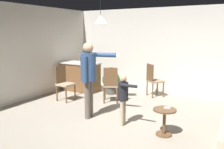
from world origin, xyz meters
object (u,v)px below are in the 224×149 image
Objects in this scene: kitchen_counter at (81,77)px; spare_remote_on_table at (167,108)px; person_adult at (89,72)px; person_child at (124,94)px; side_table_by_couch at (164,119)px; potted_plant_by_wall at (111,79)px; dining_chair_centre_back at (153,79)px; dining_chair_near_wall at (111,83)px; dining_chair_by_counter at (64,82)px.

kitchen_counter reaches higher than spare_remote_on_table.
person_child is at bearing 75.17° from person_adult.
side_table_by_couch is 0.61× the size of potted_plant_by_wall.
kitchen_counter is 1.47× the size of potted_plant_by_wall.
dining_chair_centre_back is 1.17× the size of potted_plant_by_wall.
person_adult is 2.23m from potted_plant_by_wall.
person_child reaches higher than dining_chair_centre_back.
kitchen_counter is at bearing 150.83° from spare_remote_on_table.
dining_chair_near_wall is (-1.05, 1.28, -0.12)m from person_child.
person_adult is (-1.79, 0.09, 0.74)m from side_table_by_couch.
side_table_by_couch is at bearing -23.91° from dining_chair_centre_back.
person_child is 1.08× the size of dining_chair_near_wall.
dining_chair_centre_back is 2.74m from spare_remote_on_table.
side_table_by_couch is at bearing 82.71° from person_child.
potted_plant_by_wall is (0.83, 1.27, -0.07)m from dining_chair_by_counter.
dining_chair_by_counter is at bearing -131.58° from person_adult.
person_adult is at bearing 65.16° from dining_chair_by_counter.
kitchen_counter is 1.18m from dining_chair_by_counter.
person_child is at bearing -54.17° from potted_plant_by_wall.
spare_remote_on_table is (1.98, -1.29, -0.01)m from dining_chair_near_wall.
side_table_by_couch is at bearing 78.58° from dining_chair_by_counter.
person_child is 1.08× the size of dining_chair_by_counter.
spare_remote_on_table is (0.03, 0.05, 0.21)m from side_table_by_couch.
kitchen_counter is 1.69m from dining_chair_near_wall.
kitchen_counter is 3.25m from person_child.
dining_chair_by_counter is at bearing -112.64° from person_child.
potted_plant_by_wall is at bearing -176.46° from person_adult.
potted_plant_by_wall is at bearing -147.69° from person_child.
person_adult is at bearing -95.19° from person_child.
dining_chair_near_wall is (1.54, -0.68, 0.07)m from kitchen_counter.
person_adult is at bearing 178.77° from spare_remote_on_table.
person_child reaches higher than spare_remote_on_table.
spare_remote_on_table is at bearing -60.21° from dining_chair_near_wall.
dining_chair_centre_back is (0.80, 1.18, 0.00)m from dining_chair_near_wall.
kitchen_counter is 1.26× the size of dining_chair_near_wall.
spare_remote_on_table is (0.94, -0.01, -0.13)m from person_child.
person_adult is at bearing -73.31° from potted_plant_by_wall.
person_child reaches higher than dining_chair_by_counter.
dining_chair_by_counter reaches higher than spare_remote_on_table.
person_child reaches higher than side_table_by_couch.
person_adult is 2.57m from dining_chair_centre_back.
side_table_by_couch is 3.22m from potted_plant_by_wall.
dining_chair_near_wall is 7.69× the size of spare_remote_on_table.
side_table_by_couch is 1.94m from person_adult.
kitchen_counter is 9.69× the size of spare_remote_on_table.
person_adult is (1.71, -1.93, 0.59)m from kitchen_counter.
dining_chair_centre_back is (-1.15, 2.51, 0.22)m from side_table_by_couch.
dining_chair_near_wall is at bearing -144.12° from person_child.
person_adult reaches higher than potted_plant_by_wall.
side_table_by_couch is at bearing -124.22° from spare_remote_on_table.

